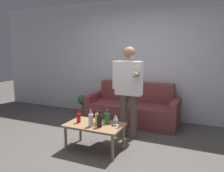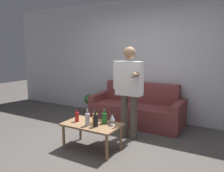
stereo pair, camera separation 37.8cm
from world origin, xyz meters
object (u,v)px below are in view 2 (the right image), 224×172
Objects in this scene: person_standing_front at (129,86)px; coffee_table at (92,127)px; couch at (137,109)px; bottle_orange at (95,117)px.

coffee_table is at bearing -113.66° from person_standing_front.
couch is 9.91× the size of bottle_orange.
bottle_orange is (0.01, 0.09, 0.13)m from coffee_table.
bottle_orange is 0.12× the size of person_standing_front.
bottle_orange is 0.82m from person_standing_front.
couch is at bearing 85.65° from coffee_table.
coffee_table is at bearing -94.68° from bottle_orange.
couch is at bearing 85.67° from bottle_orange.
couch reaches higher than bottle_orange.
bottle_orange is (-0.11, -1.46, 0.20)m from couch.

